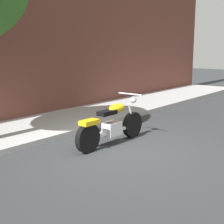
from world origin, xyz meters
TOP-DOWN VIEW (x-y plane):
  - ground_plane at (0.00, 0.00)m, footprint 60.00×60.00m
  - sidewalk at (0.00, 2.92)m, footprint 25.14×2.45m
  - motorcycle at (0.36, 0.43)m, footprint 2.31×0.70m

SIDE VIEW (x-z plane):
  - ground_plane at x=0.00m, z-range 0.00..0.00m
  - sidewalk at x=0.00m, z-range 0.00..0.14m
  - motorcycle at x=0.36m, z-range -0.12..1.04m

